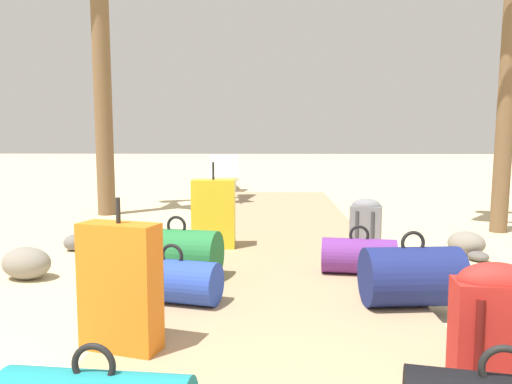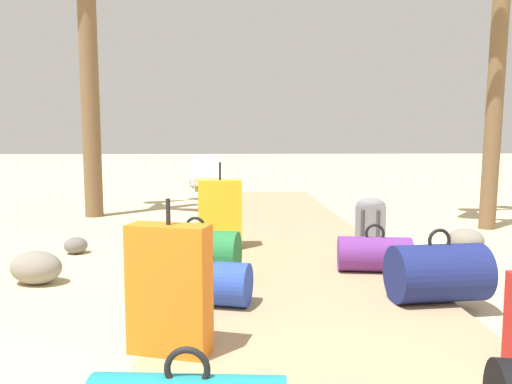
{
  "view_description": "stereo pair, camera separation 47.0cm",
  "coord_description": "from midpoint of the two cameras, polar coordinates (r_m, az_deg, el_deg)",
  "views": [
    {
      "loc": [
        -0.04,
        -0.75,
        1.21
      ],
      "look_at": [
        -0.23,
        5.32,
        0.55
      ],
      "focal_mm": 36.5,
      "sensor_mm": 36.0,
      "label": 1
    },
    {
      "loc": [
        -0.51,
        -0.75,
        1.21
      ],
      "look_at": [
        -0.23,
        5.32,
        0.55
      ],
      "focal_mm": 36.5,
      "sensor_mm": 36.0,
      "label": 2
    }
  ],
  "objects": [
    {
      "name": "rock_left_mid",
      "position": [
        4.74,
        -25.64,
        -7.49
      ],
      "size": [
        0.49,
        0.41,
        0.27
      ],
      "primitive_type": "ellipsoid",
      "rotation": [
        0.0,
        0.0,
        2.91
      ],
      "color": "gray",
      "rests_on": "ground"
    },
    {
      "name": "suitcase_yellow",
      "position": [
        5.25,
        -6.51,
        -2.42
      ],
      "size": [
        0.43,
        0.24,
        0.87
      ],
      "color": "gold",
      "rests_on": "boardwalk"
    },
    {
      "name": "rock_right_far",
      "position": [
        5.79,
        19.88,
        -4.99
      ],
      "size": [
        0.48,
        0.46,
        0.25
      ],
      "primitive_type": "ellipsoid",
      "rotation": [
        0.0,
        0.0,
        1.04
      ],
      "color": "gray",
      "rests_on": "ground"
    },
    {
      "name": "duffel_bag_navy",
      "position": [
        3.71,
        15.92,
        -8.55
      ],
      "size": [
        0.67,
        0.45,
        0.51
      ],
      "color": "navy",
      "rests_on": "boardwalk"
    },
    {
      "name": "rock_left_near",
      "position": [
        5.76,
        -21.39,
        -5.48
      ],
      "size": [
        0.33,
        0.33,
        0.17
      ],
      "primitive_type": "ellipsoid",
      "rotation": [
        0.0,
        0.0,
        0.84
      ],
      "color": "slate",
      "rests_on": "ground"
    },
    {
      "name": "duffel_bag_blue",
      "position": [
        3.59,
        -9.73,
        -9.76
      ],
      "size": [
        0.7,
        0.45,
        0.4
      ],
      "color": "#2847B7",
      "rests_on": "boardwalk"
    },
    {
      "name": "boardwalk",
      "position": [
        5.71,
        0.15,
        -5.62
      ],
      "size": [
        1.99,
        9.67,
        0.08
      ],
      "primitive_type": "cube",
      "color": "tan",
      "rests_on": "ground"
    },
    {
      "name": "backpack_grey",
      "position": [
        5.41,
        10.01,
        -3.1
      ],
      "size": [
        0.35,
        0.28,
        0.5
      ],
      "color": "slate",
      "rests_on": "boardwalk"
    },
    {
      "name": "lounge_chair",
      "position": [
        11.76,
        -6.92,
        1.85
      ],
      "size": [
        0.84,
        1.61,
        0.79
      ],
      "color": "white",
      "rests_on": "ground"
    },
    {
      "name": "ground_plane",
      "position": [
        4.78,
        0.73,
        -8.45
      ],
      "size": [
        60.0,
        60.0,
        0.0
      ],
      "primitive_type": "plane",
      "color": "#D1BA8C"
    },
    {
      "name": "suitcase_orange",
      "position": [
        2.81,
        -14.3,
        -10.34
      ],
      "size": [
        0.45,
        0.28,
        0.81
      ],
      "color": "orange",
      "rests_on": "boardwalk"
    },
    {
      "name": "duffel_bag_green",
      "position": [
        4.2,
        -9.85,
        -6.76
      ],
      "size": [
        0.74,
        0.51,
        0.5
      ],
      "color": "#237538",
      "rests_on": "boardwalk"
    },
    {
      "name": "duffel_bag_purple",
      "position": [
        4.42,
        9.87,
        -6.73
      ],
      "size": [
        0.63,
        0.37,
        0.4
      ],
      "color": "#6B2D84",
      "rests_on": "boardwalk"
    },
    {
      "name": "rock_right_near",
      "position": [
        5.6,
        21.08,
        -6.2
      ],
      "size": [
        0.24,
        0.27,
        0.09
      ],
      "primitive_type": "ellipsoid",
      "rotation": [
        0.0,
        0.0,
        0.32
      ],
      "color": "#5B5651",
      "rests_on": "ground"
    }
  ]
}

